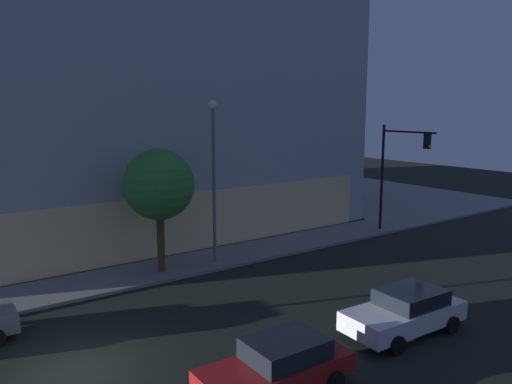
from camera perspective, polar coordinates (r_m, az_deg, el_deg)
name	(u,v)px	position (r m, az deg, el deg)	size (l,w,h in m)	color
ground_plane	(76,374)	(17.33, -19.81, -18.93)	(120.00, 120.00, 0.00)	black
modern_building	(89,86)	(41.85, -18.54, 11.39)	(29.18, 31.58, 19.78)	#4C4C51
traffic_light_far_corner	(397,162)	(32.97, 15.76, 3.28)	(0.34, 4.05, 6.91)	black
street_lamp_sidewalk	(214,163)	(25.51, -4.86, 3.30)	(0.44, 0.44, 8.34)	slate
sidewalk_tree	(159,185)	(24.47, -11.01, 0.78)	(3.44, 3.44, 6.05)	#4D3A1E
car_red	(278,365)	(15.27, 2.57, -19.11)	(4.62, 2.21, 1.53)	maroon
car_white	(405,311)	(19.46, 16.66, -12.88)	(4.78, 2.38, 1.58)	silver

